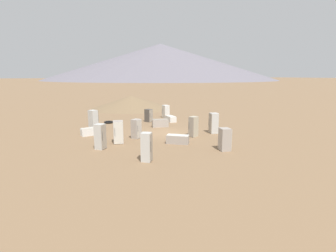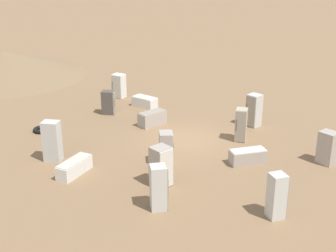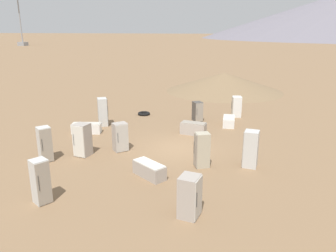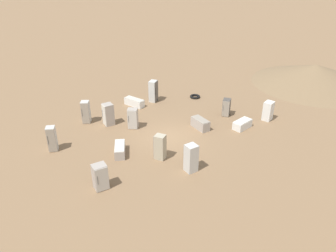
# 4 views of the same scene
# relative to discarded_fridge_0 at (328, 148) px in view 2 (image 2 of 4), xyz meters

# --- Properties ---
(ground_plane) EXTENTS (1000.00, 1000.00, 0.00)m
(ground_plane) POSITION_rel_discarded_fridge_0_xyz_m (-6.61, -1.94, -0.78)
(ground_plane) COLOR #846647
(dirt_mound) EXTENTS (12.44, 12.44, 2.01)m
(dirt_mound) POSITION_rel_discarded_fridge_0_xyz_m (-25.29, -0.81, 0.23)
(dirt_mound) COLOR #7F6647
(dirt_mound) RESTS_ON ground_plane
(discarded_fridge_0) EXTENTS (0.87, 0.81, 1.55)m
(discarded_fridge_0) POSITION_rel_discarded_fridge_0_xyz_m (0.00, 0.00, 0.00)
(discarded_fridge_0) COLOR #A89E93
(discarded_fridge_0) RESTS_ON ground_plane
(discarded_fridge_1) EXTENTS (1.49, 1.76, 0.68)m
(discarded_fridge_1) POSITION_rel_discarded_fridge_0_xyz_m (-2.79, -2.35, -0.44)
(discarded_fridge_1) COLOR #A89E93
(discarded_fridge_1) RESTS_ON ground_plane
(discarded_fridge_2) EXTENTS (0.86, 0.80, 1.56)m
(discarded_fridge_2) POSITION_rel_discarded_fridge_0_xyz_m (-14.63, 0.99, 0.00)
(discarded_fridge_2) COLOR white
(discarded_fridge_2) RESTS_ON ground_plane
(discarded_fridge_3) EXTENTS (0.75, 0.76, 1.81)m
(discarded_fridge_3) POSITION_rel_discarded_fridge_0_xyz_m (-5.07, 2.06, 0.13)
(discarded_fridge_3) COLOR silver
(discarded_fridge_3) RESTS_ON ground_plane
(discarded_fridge_4) EXTENTS (0.79, 0.80, 1.77)m
(discarded_fridge_4) POSITION_rel_discarded_fridge_0_xyz_m (0.39, -5.69, 0.11)
(discarded_fridge_4) COLOR silver
(discarded_fridge_4) RESTS_ON ground_plane
(discarded_fridge_5) EXTENTS (1.03, 1.94, 0.66)m
(discarded_fridge_5) POSITION_rel_discarded_fridge_0_xyz_m (-8.07, -8.20, -0.45)
(discarded_fridge_5) COLOR white
(discarded_fridge_5) RESTS_ON ground_plane
(discarded_fridge_6) EXTENTS (0.84, 0.84, 1.73)m
(discarded_fridge_6) POSITION_rel_discarded_fridge_0_xyz_m (-4.47, -6.53, 0.09)
(discarded_fridge_6) COLOR #A89E93
(discarded_fridge_6) RESTS_ON ground_plane
(discarded_fridge_7) EXTENTS (1.58, 0.84, 0.65)m
(discarded_fridge_7) POSITION_rel_discarded_fridge_0_xyz_m (-11.96, 0.60, -0.46)
(discarded_fridge_7) COLOR white
(discarded_fridge_7) RESTS_ON ground_plane
(discarded_fridge_8) EXTENTS (0.94, 0.94, 1.58)m
(discarded_fridge_8) POSITION_rel_discarded_fridge_0_xyz_m (-5.61, -4.86, 0.01)
(discarded_fridge_8) COLOR #A89E93
(discarded_fridge_8) RESTS_ON ground_plane
(discarded_fridge_9) EXTENTS (0.86, 0.86, 1.79)m
(discarded_fridge_9) POSITION_rel_discarded_fridge_0_xyz_m (-3.33, -8.00, 0.12)
(discarded_fridge_9) COLOR silver
(discarded_fridge_9) RESTS_ON ground_plane
(discarded_fridge_10) EXTENTS (0.93, 1.67, 0.78)m
(discarded_fridge_10) POSITION_rel_discarded_fridge_0_xyz_m (-9.48, -1.47, -0.39)
(discarded_fridge_10) COLOR #A89E93
(discarded_fridge_10) RESTS_ON ground_plane
(discarded_fridge_11) EXTENTS (0.78, 0.85, 1.71)m
(discarded_fridge_11) POSITION_rel_discarded_fridge_0_xyz_m (-4.50, -0.21, 0.08)
(discarded_fridge_11) COLOR #B2A88E
(discarded_fridge_11) RESTS_ON ground_plane
(discarded_fridge_12) EXTENTS (0.95, 0.89, 1.41)m
(discarded_fridge_12) POSITION_rel_discarded_fridge_0_xyz_m (-12.74, -1.72, -0.07)
(discarded_fridge_12) COLOR #4C4742
(discarded_fridge_12) RESTS_ON ground_plane
(discarded_fridge_13) EXTENTS (0.97, 0.93, 1.93)m
(discarded_fridge_13) POSITION_rel_discarded_fridge_0_xyz_m (-9.96, -7.89, 0.19)
(discarded_fridge_13) COLOR silver
(discarded_fridge_13) RESTS_ON ground_plane
(scrap_tire) EXTENTS (0.95, 0.95, 0.21)m
(scrap_tire) POSITION_rel_discarded_fridge_0_xyz_m (-13.43, -6.05, -0.67)
(scrap_tire) COLOR black
(scrap_tire) RESTS_ON ground_plane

